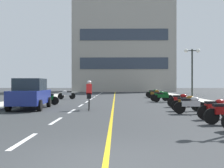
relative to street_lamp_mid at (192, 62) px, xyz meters
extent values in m
plane|color=#2D3033|center=(-7.34, 0.84, -3.51)|extent=(140.00, 140.00, 0.00)
cube|color=#B7B2A8|center=(-14.54, 3.84, -3.45)|extent=(2.40, 72.00, 0.12)
cube|color=#B7B2A8|center=(-0.14, 3.84, -3.45)|extent=(2.40, 72.00, 0.12)
cube|color=silver|center=(-9.34, -18.16, -3.51)|extent=(0.14, 2.20, 0.01)
cube|color=silver|center=(-9.34, -14.16, -3.51)|extent=(0.14, 2.20, 0.01)
cube|color=silver|center=(-9.34, -10.16, -3.51)|extent=(0.14, 2.20, 0.01)
cube|color=silver|center=(-9.34, -6.16, -3.51)|extent=(0.14, 2.20, 0.01)
cube|color=silver|center=(-9.34, -2.16, -3.51)|extent=(0.14, 2.20, 0.01)
cube|color=silver|center=(-9.34, 1.84, -3.51)|extent=(0.14, 2.20, 0.01)
cube|color=silver|center=(-9.34, 5.84, -3.51)|extent=(0.14, 2.20, 0.01)
cube|color=silver|center=(-9.34, 9.84, -3.51)|extent=(0.14, 2.20, 0.01)
cube|color=silver|center=(-9.34, 13.84, -3.51)|extent=(0.14, 2.20, 0.01)
cube|color=silver|center=(-9.34, 17.84, -3.51)|extent=(0.14, 2.20, 0.01)
cube|color=silver|center=(-9.34, 21.84, -3.51)|extent=(0.14, 2.20, 0.01)
cube|color=silver|center=(-9.34, 25.84, -3.51)|extent=(0.14, 2.20, 0.01)
cube|color=gold|center=(-7.09, 3.84, -3.51)|extent=(0.12, 66.00, 0.01)
cube|color=#9E998E|center=(-5.51, 29.05, 5.09)|extent=(18.84, 8.43, 17.21)
cube|color=#2D3847|center=(-5.51, 24.79, 1.65)|extent=(15.83, 0.10, 2.06)
cube|color=#2D3847|center=(-5.51, 24.79, 6.81)|extent=(15.83, 0.10, 2.06)
cylinder|color=black|center=(0.00, 0.00, -1.12)|extent=(0.14, 0.14, 4.53)
cylinder|color=black|center=(0.00, 0.00, 0.99)|extent=(1.10, 0.08, 0.08)
sphere|color=white|center=(-0.55, 0.00, 0.99)|extent=(0.36, 0.36, 0.36)
sphere|color=white|center=(0.55, 0.00, 0.99)|extent=(0.36, 0.36, 0.36)
cylinder|color=black|center=(-12.95, -7.53, -3.19)|extent=(0.26, 0.65, 0.64)
cylinder|color=black|center=(-11.26, -7.44, -3.19)|extent=(0.26, 0.65, 0.64)
cylinder|color=black|center=(-12.79, -10.33, -3.19)|extent=(0.26, 0.65, 0.64)
cylinder|color=black|center=(-11.10, -10.23, -3.19)|extent=(0.26, 0.65, 0.64)
cube|color=navy|center=(-12.02, -8.88, -2.79)|extent=(1.94, 4.29, 0.80)
cube|color=#1E2833|center=(-12.02, -8.88, -2.04)|extent=(1.68, 2.29, 0.70)
cylinder|color=black|center=(-3.35, -15.08, -3.21)|extent=(0.61, 0.17, 0.60)
cube|color=black|center=(-3.05, -15.04, -2.79)|extent=(0.47, 0.29, 0.10)
cylinder|color=black|center=(-3.19, -13.65, -3.21)|extent=(0.61, 0.23, 0.60)
cube|color=maroon|center=(-2.65, -13.53, -2.99)|extent=(0.94, 0.47, 0.28)
ellipsoid|color=maroon|center=(-2.45, -13.48, -2.77)|extent=(0.48, 0.33, 0.22)
cube|color=black|center=(-2.89, -13.58, -2.79)|extent=(0.48, 0.33, 0.10)
cylinder|color=black|center=(-2.62, -11.50, -3.21)|extent=(0.60, 0.12, 0.60)
cylinder|color=black|center=(-3.72, -11.47, -3.21)|extent=(0.60, 0.12, 0.60)
cube|color=#B2B2B7|center=(-3.17, -11.48, -2.99)|extent=(0.91, 0.30, 0.28)
ellipsoid|color=#B2B2B7|center=(-2.97, -11.49, -2.77)|extent=(0.45, 0.25, 0.22)
cube|color=black|center=(-3.42, -11.48, -2.79)|extent=(0.45, 0.25, 0.10)
cylinder|color=silver|center=(-2.62, -11.50, -2.61)|extent=(0.05, 0.60, 0.03)
cylinder|color=black|center=(-2.47, -10.08, -3.21)|extent=(0.60, 0.13, 0.60)
cylinder|color=black|center=(-3.57, -10.02, -3.21)|extent=(0.60, 0.13, 0.60)
cube|color=brown|center=(-3.02, -10.05, -2.99)|extent=(0.91, 0.33, 0.28)
ellipsoid|color=brown|center=(-2.82, -10.06, -2.77)|extent=(0.45, 0.26, 0.22)
cube|color=black|center=(-3.27, -10.04, -2.79)|extent=(0.45, 0.26, 0.10)
cylinder|color=silver|center=(-2.47, -10.08, -2.61)|extent=(0.06, 0.60, 0.03)
cylinder|color=black|center=(-2.21, -7.36, -3.21)|extent=(0.61, 0.16, 0.60)
cylinder|color=black|center=(-3.30, -7.47, -3.21)|extent=(0.61, 0.16, 0.60)
cube|color=maroon|center=(-2.76, -7.42, -2.99)|extent=(0.92, 0.36, 0.28)
ellipsoid|color=maroon|center=(-2.56, -7.40, -2.77)|extent=(0.46, 0.28, 0.22)
cube|color=black|center=(-3.00, -7.44, -2.79)|extent=(0.46, 0.28, 0.10)
cylinder|color=silver|center=(-2.21, -7.36, -2.61)|extent=(0.09, 0.60, 0.03)
cylinder|color=black|center=(-12.37, -5.67, -3.21)|extent=(0.60, 0.10, 0.60)
cylinder|color=black|center=(-11.27, -5.68, -3.21)|extent=(0.60, 0.10, 0.60)
cube|color=#0C4C19|center=(-11.82, -5.67, -2.99)|extent=(0.90, 0.29, 0.28)
ellipsoid|color=#0C4C19|center=(-12.02, -5.67, -2.77)|extent=(0.44, 0.24, 0.22)
cube|color=black|center=(-11.57, -5.67, -2.79)|extent=(0.44, 0.24, 0.10)
cylinder|color=silver|center=(-12.37, -5.67, -2.61)|extent=(0.03, 0.60, 0.03)
cylinder|color=black|center=(-2.53, -2.81, -3.21)|extent=(0.61, 0.20, 0.60)
cylinder|color=black|center=(-3.61, -2.62, -3.21)|extent=(0.61, 0.20, 0.60)
cube|color=#0C4C19|center=(-3.07, -2.71, -2.99)|extent=(0.94, 0.43, 0.28)
ellipsoid|color=#0C4C19|center=(-2.87, -2.75, -2.77)|extent=(0.48, 0.31, 0.22)
cube|color=black|center=(-3.32, -2.67, -2.79)|extent=(0.48, 0.31, 0.10)
cylinder|color=silver|center=(-2.53, -2.81, -2.61)|extent=(0.13, 0.60, 0.03)
cylinder|color=black|center=(-2.59, -0.99, -3.21)|extent=(0.61, 0.26, 0.60)
cylinder|color=black|center=(-3.66, -1.28, -3.21)|extent=(0.61, 0.26, 0.60)
cube|color=#0C4C19|center=(-3.12, -1.14, -2.99)|extent=(0.94, 0.51, 0.28)
ellipsoid|color=#0C4C19|center=(-2.93, -1.08, -2.77)|extent=(0.49, 0.35, 0.22)
cube|color=black|center=(-3.37, -1.20, -2.79)|extent=(0.49, 0.35, 0.10)
cylinder|color=silver|center=(-2.59, -0.99, -2.61)|extent=(0.19, 0.59, 0.03)
cylinder|color=black|center=(-12.24, 1.45, -3.21)|extent=(0.61, 0.22, 0.60)
cylinder|color=black|center=(-11.17, 1.68, -3.21)|extent=(0.61, 0.22, 0.60)
cube|color=#B2B2B7|center=(-11.70, 1.57, -2.99)|extent=(0.94, 0.46, 0.28)
ellipsoid|color=#B2B2B7|center=(-11.90, 1.53, -2.77)|extent=(0.48, 0.33, 0.22)
cube|color=black|center=(-11.46, 1.62, -2.79)|extent=(0.48, 0.33, 0.10)
cylinder|color=silver|center=(-12.24, 1.45, -2.61)|extent=(0.15, 0.59, 0.03)
cylinder|color=black|center=(-2.30, 3.70, -3.21)|extent=(0.61, 0.23, 0.60)
cylinder|color=black|center=(-3.38, 3.95, -3.21)|extent=(0.61, 0.23, 0.60)
cube|color=brown|center=(-2.84, 3.82, -2.99)|extent=(0.94, 0.47, 0.28)
ellipsoid|color=brown|center=(-2.64, 3.78, -2.77)|extent=(0.48, 0.33, 0.22)
cube|color=black|center=(-3.08, 3.88, -2.79)|extent=(0.48, 0.33, 0.10)
cylinder|color=silver|center=(-2.30, 3.70, -2.61)|extent=(0.16, 0.59, 0.03)
cylinder|color=black|center=(-2.22, 5.70, -3.21)|extent=(0.60, 0.11, 0.60)
cylinder|color=black|center=(-3.32, 5.67, -3.21)|extent=(0.60, 0.11, 0.60)
cube|color=#0C4C19|center=(-2.77, 5.69, -2.99)|extent=(0.91, 0.30, 0.28)
ellipsoid|color=#0C4C19|center=(-2.57, 5.69, -2.77)|extent=(0.45, 0.25, 0.22)
cube|color=black|center=(-3.02, 5.68, -2.79)|extent=(0.45, 0.25, 0.10)
cylinder|color=silver|center=(-2.22, 5.70, -2.61)|extent=(0.04, 0.60, 0.03)
torus|color=black|center=(-8.49, -8.90, -3.17)|extent=(0.09, 0.72, 0.72)
torus|color=black|center=(-8.41, -9.94, -3.17)|extent=(0.09, 0.72, 0.72)
cylinder|color=blue|center=(-8.45, -9.44, -2.87)|extent=(0.11, 0.95, 0.04)
cube|color=black|center=(-8.44, -9.59, -2.65)|extent=(0.11, 0.21, 0.06)
cylinder|color=blue|center=(-8.49, -9.00, -2.62)|extent=(0.42, 0.06, 0.03)
cube|color=black|center=(-8.44, -9.54, -2.72)|extent=(0.27, 0.38, 0.28)
cube|color=red|center=(-8.46, -9.39, -2.32)|extent=(0.35, 0.48, 0.61)
sphere|color=tan|center=(-8.47, -9.26, -1.97)|extent=(0.20, 0.20, 0.20)
ellipsoid|color=white|center=(-8.47, -9.26, -1.90)|extent=(0.24, 0.26, 0.16)
camera|label=1|loc=(-6.89, -25.55, -1.99)|focal=45.04mm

